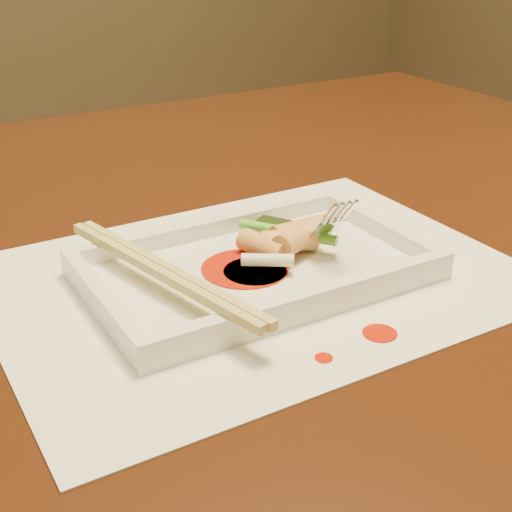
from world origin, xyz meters
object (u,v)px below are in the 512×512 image
fork (320,156)px  table (126,343)px  chopstick_a (157,272)px  plate_base (256,272)px  placemat (256,277)px

fork → table: bearing=145.5°
chopstick_a → plate_base: bearing=0.0°
plate_base → chopstick_a: size_ratio=1.19×
chopstick_a → placemat: bearing=-0.0°
chopstick_a → fork: size_ratio=1.56×
table → placemat: placemat is taller
table → chopstick_a: chopstick_a is taller
table → fork: (0.14, -0.10, 0.18)m
placemat → chopstick_a: chopstick_a is taller
table → chopstick_a: 0.17m
placemat → chopstick_a: bearing=180.0°
placemat → chopstick_a: size_ratio=1.83×
table → plate_base: 0.17m
table → fork: size_ratio=10.00×
placemat → plate_base: (0.00, 0.00, 0.00)m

